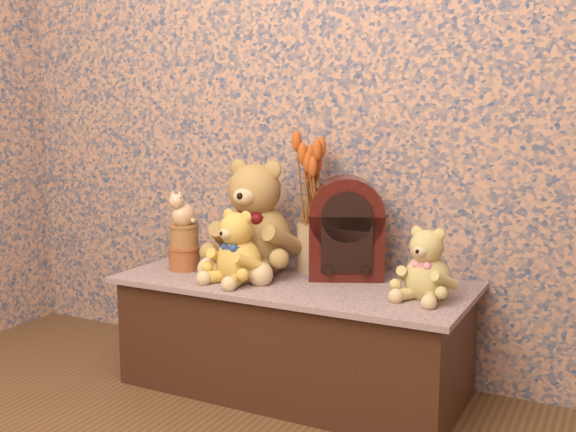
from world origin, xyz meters
name	(u,v)px	position (x,y,z in m)	size (l,w,h in m)	color
display_shelf	(294,334)	(0.00, 1.22, 0.21)	(1.27, 0.57, 0.41)	#3D437D
teddy_large	(257,212)	(-0.19, 1.29, 0.64)	(0.36, 0.43, 0.45)	#AD7E43
teddy_medium	(239,243)	(-0.17, 1.11, 0.55)	(0.22, 0.26, 0.28)	gold
teddy_small	(428,260)	(0.49, 1.20, 0.54)	(0.20, 0.24, 0.25)	tan
cathedral_radio	(346,227)	(0.14, 1.35, 0.60)	(0.27, 0.19, 0.37)	#3B100A
ceramic_vase	(311,248)	(0.00, 1.36, 0.50)	(0.11, 0.11, 0.18)	tan
dried_stalks	(312,162)	(0.00, 1.36, 0.83)	(0.25, 0.25, 0.47)	#BF511E
biscuit_tin_lower	(185,258)	(-0.45, 1.17, 0.45)	(0.12, 0.12, 0.09)	#B27634
biscuit_tin_upper	(184,236)	(-0.45, 1.17, 0.54)	(0.11, 0.11, 0.09)	tan
cat_figurine	(183,207)	(-0.45, 1.17, 0.65)	(0.10, 0.11, 0.14)	silver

